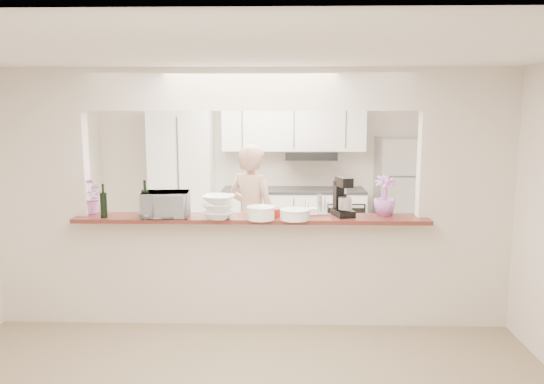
{
  "coord_description": "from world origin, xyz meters",
  "views": [
    {
      "loc": [
        0.33,
        -5.06,
        2.12
      ],
      "look_at": [
        0.19,
        0.3,
        1.27
      ],
      "focal_mm": 35.0,
      "sensor_mm": 36.0,
      "label": 1
    }
  ],
  "objects_px": {
    "refrigerator": "(402,196)",
    "stand_mixer": "(343,199)",
    "toaster_oven": "(166,204)",
    "person": "(252,217)"
  },
  "relations": [
    {
      "from": "refrigerator",
      "to": "stand_mixer",
      "type": "xyz_separation_m",
      "value": [
        -1.17,
        -2.65,
        0.41
      ]
    },
    {
      "from": "refrigerator",
      "to": "toaster_oven",
      "type": "distance_m",
      "value": 3.99
    },
    {
      "from": "refrigerator",
      "to": "person",
      "type": "xyz_separation_m",
      "value": [
        -2.11,
        -1.59,
        0.0
      ]
    },
    {
      "from": "person",
      "to": "stand_mixer",
      "type": "bearing_deg",
      "value": 160.12
    },
    {
      "from": "refrigerator",
      "to": "toaster_oven",
      "type": "xyz_separation_m",
      "value": [
        -2.87,
        -2.75,
        0.36
      ]
    },
    {
      "from": "toaster_oven",
      "to": "person",
      "type": "distance_m",
      "value": 1.43
    },
    {
      "from": "stand_mixer",
      "to": "person",
      "type": "bearing_deg",
      "value": 131.81
    },
    {
      "from": "stand_mixer",
      "to": "person",
      "type": "relative_size",
      "value": 0.22
    },
    {
      "from": "refrigerator",
      "to": "stand_mixer",
      "type": "relative_size",
      "value": 4.47
    },
    {
      "from": "refrigerator",
      "to": "stand_mixer",
      "type": "height_order",
      "value": "refrigerator"
    }
  ]
}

